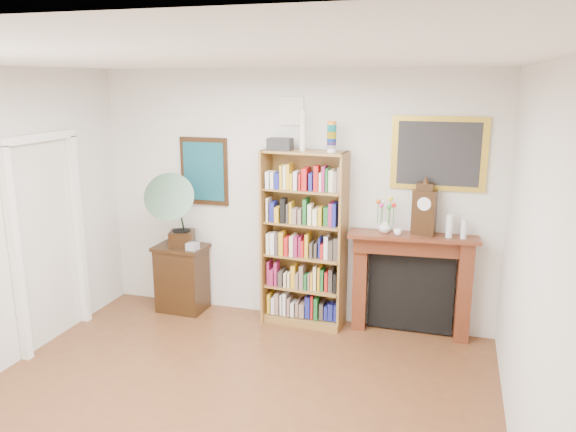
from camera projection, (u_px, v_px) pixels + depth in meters
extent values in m
cube|color=white|center=(183.00, 61.00, 3.59)|extent=(4.50, 5.00, 0.01)
cube|color=silver|center=(292.00, 198.00, 6.25)|extent=(4.50, 0.01, 2.80)
cube|color=silver|center=(540.00, 304.00, 3.29)|extent=(0.01, 5.00, 2.80)
cube|color=white|center=(16.00, 257.00, 5.30)|extent=(0.08, 0.08, 2.10)
cube|color=white|center=(79.00, 232.00, 6.17)|extent=(0.08, 0.08, 2.10)
cube|color=white|center=(38.00, 137.00, 5.48)|extent=(0.08, 1.02, 0.08)
cube|color=black|center=(204.00, 171.00, 6.46)|extent=(0.58, 0.03, 0.78)
cube|color=#134B5A|center=(204.00, 171.00, 6.45)|extent=(0.50, 0.01, 0.67)
cube|color=white|center=(292.00, 111.00, 6.00)|extent=(0.26, 0.03, 0.30)
cube|color=silver|center=(291.00, 111.00, 5.99)|extent=(0.22, 0.01, 0.26)
cube|color=gold|center=(439.00, 154.00, 5.67)|extent=(0.95, 0.03, 0.75)
cube|color=#262628|center=(439.00, 154.00, 5.65)|extent=(0.82, 0.01, 0.65)
cube|color=brown|center=(266.00, 237.00, 6.25)|extent=(0.05, 0.32, 1.95)
cube|color=brown|center=(343.00, 243.00, 6.01)|extent=(0.05, 0.32, 1.95)
cube|color=brown|center=(305.00, 152.00, 5.90)|extent=(0.92, 0.39, 0.03)
cube|color=brown|center=(303.00, 319.00, 6.35)|extent=(0.92, 0.39, 0.08)
cube|color=brown|center=(307.00, 236.00, 6.27)|extent=(0.89, 0.09, 1.95)
cube|color=brown|center=(304.00, 287.00, 6.26)|extent=(0.87, 0.36, 0.02)
cube|color=brown|center=(304.00, 256.00, 6.17)|extent=(0.87, 0.36, 0.02)
cube|color=brown|center=(304.00, 223.00, 6.09)|extent=(0.87, 0.36, 0.02)
cube|color=brown|center=(304.00, 190.00, 6.00)|extent=(0.87, 0.36, 0.02)
cube|color=black|center=(182.00, 278.00, 6.63)|extent=(0.60, 0.44, 0.80)
cube|color=#4D2012|center=(360.00, 281.00, 6.12)|extent=(0.16, 0.21, 1.08)
cube|color=#4D2012|center=(464.00, 292.00, 5.81)|extent=(0.16, 0.21, 1.08)
cube|color=#4D2012|center=(413.00, 245.00, 5.86)|extent=(1.24, 0.30, 0.18)
cube|color=#4D2012|center=(413.00, 236.00, 5.79)|extent=(1.35, 0.42, 0.04)
cube|color=black|center=(411.00, 292.00, 6.04)|extent=(0.90, 0.09, 0.87)
cube|color=black|center=(182.00, 238.00, 6.55)|extent=(0.34, 0.34, 0.17)
cylinder|color=black|center=(182.00, 231.00, 6.52)|extent=(0.26, 0.26, 0.01)
cone|color=#2E4331|center=(173.00, 203.00, 6.28)|extent=(0.72, 0.81, 0.70)
cube|color=silver|center=(193.00, 246.00, 6.37)|extent=(0.13, 0.13, 0.08)
cube|color=black|center=(424.00, 213.00, 5.74)|extent=(0.25, 0.16, 0.47)
cylinder|color=white|center=(424.00, 204.00, 5.65)|extent=(0.14, 0.03, 0.14)
cube|color=black|center=(426.00, 187.00, 5.67)|extent=(0.18, 0.13, 0.08)
imported|color=silver|center=(385.00, 226.00, 5.85)|extent=(0.14, 0.14, 0.14)
imported|color=white|center=(398.00, 232.00, 5.76)|extent=(0.11, 0.11, 0.07)
cylinder|color=silver|center=(449.00, 226.00, 5.66)|extent=(0.07, 0.07, 0.24)
cylinder|color=silver|center=(464.00, 229.00, 5.62)|extent=(0.06, 0.06, 0.20)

